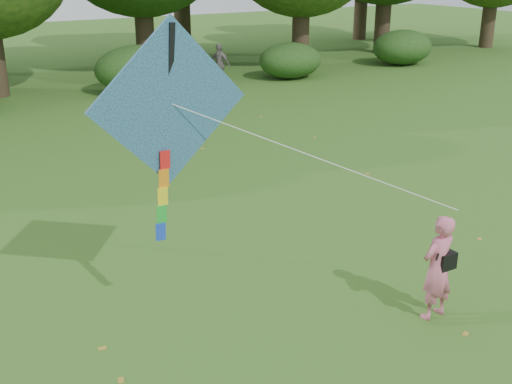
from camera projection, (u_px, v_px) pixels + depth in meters
ground at (383, 306)px, 10.06m from camera, size 100.00×100.00×0.00m
man_kite_flyer at (437, 267)px, 9.51m from camera, size 0.64×0.46×1.65m
bystander_right at (219, 65)px, 27.04m from camera, size 0.86×1.09×1.73m
crossbody_bag at (445, 260)px, 9.51m from camera, size 0.43×0.20×0.68m
flying_kite at (170, 107)px, 8.46m from camera, size 4.80×2.08×3.09m
shrub_band at (46, 81)px, 23.55m from camera, size 39.15×3.22×1.88m
fallen_leaves at (316, 222)px, 13.22m from camera, size 10.30×14.42×0.01m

